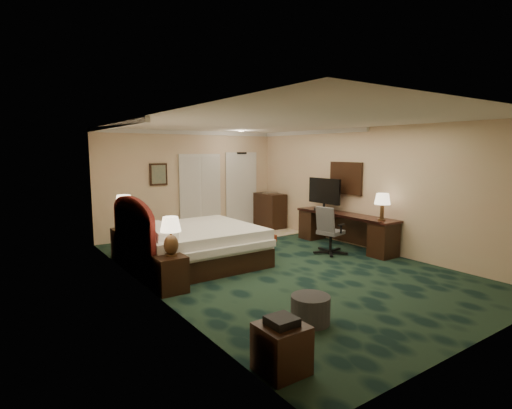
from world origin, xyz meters
TOP-DOWN VIEW (x-y plane):
  - floor at (0.00, 0.00)m, footprint 5.00×7.50m
  - ceiling at (0.00, 0.00)m, footprint 5.00×7.50m
  - wall_back at (0.00, 3.75)m, footprint 5.00×0.00m
  - wall_front at (0.00, -3.75)m, footprint 5.00×0.00m
  - wall_left at (-2.50, 0.00)m, footprint 0.00×7.50m
  - wall_right at (2.50, 0.00)m, footprint 0.00×7.50m
  - crown_molding at (0.00, 0.00)m, footprint 5.00×7.50m
  - tile_patch at (0.90, 2.90)m, footprint 3.20×1.70m
  - headboard at (-2.44, 1.00)m, footprint 0.12×2.00m
  - entry_door at (1.55, 3.72)m, footprint 1.02×0.06m
  - closet_doors at (0.25, 3.71)m, footprint 1.20×0.06m
  - wall_art at (-0.90, 3.71)m, footprint 0.45×0.06m
  - wall_mirror at (2.46, 0.60)m, footprint 0.05×0.95m
  - bed at (-1.26, 1.01)m, footprint 2.29×2.12m
  - nightstand_near at (-2.25, -0.13)m, footprint 0.46×0.52m
  - nightstand_far at (-2.23, 2.08)m, footprint 0.50×0.58m
  - lamp_near at (-2.21, -0.15)m, footprint 0.39×0.39m
  - lamp_far at (-2.25, 2.09)m, footprint 0.42×0.42m
  - bed_bench at (0.09, 1.19)m, footprint 0.57×1.40m
  - ottoman at (-1.23, -2.26)m, footprint 0.67×0.67m
  - side_table at (-2.24, -2.94)m, footprint 0.45×0.45m
  - desk at (2.19, 0.35)m, footprint 0.57×2.65m
  - tv at (2.20, 1.03)m, footprint 0.10×0.99m
  - desk_lamp at (2.17, -0.68)m, footprint 0.39×0.39m
  - desk_chair at (1.47, 0.07)m, footprint 0.71×0.68m
  - minibar at (2.19, 3.20)m, footprint 0.51×0.93m

SIDE VIEW (x-z plane):
  - floor at x=0.00m, z-range 0.00..0.00m
  - tile_patch at x=0.90m, z-range 0.00..0.01m
  - ottoman at x=-1.23m, z-range 0.00..0.36m
  - bed_bench at x=0.09m, z-range 0.00..0.46m
  - side_table at x=-2.24m, z-range 0.00..0.49m
  - nightstand_near at x=-2.25m, z-range 0.00..0.57m
  - nightstand_far at x=-2.23m, z-range 0.00..0.63m
  - bed at x=-1.26m, z-range 0.00..0.73m
  - desk at x=2.19m, z-range 0.00..0.76m
  - minibar at x=2.19m, z-range 0.00..0.98m
  - desk_chair at x=1.47m, z-range 0.00..1.03m
  - headboard at x=-2.44m, z-range 0.00..1.40m
  - lamp_near at x=-2.21m, z-range 0.57..1.18m
  - lamp_far at x=-2.25m, z-range 0.63..1.32m
  - desk_lamp at x=2.17m, z-range 0.76..1.33m
  - entry_door at x=1.55m, z-range -0.04..2.14m
  - closet_doors at x=0.25m, z-range 0.00..2.10m
  - tv at x=2.20m, z-range 0.76..1.53m
  - wall_back at x=0.00m, z-range 0.00..2.70m
  - wall_front at x=0.00m, z-range 0.00..2.70m
  - wall_left at x=-2.50m, z-range 0.00..2.70m
  - wall_right at x=2.50m, z-range 0.00..2.70m
  - wall_mirror at x=2.46m, z-range 1.18..1.93m
  - wall_art at x=-0.90m, z-range 1.33..1.88m
  - crown_molding at x=0.00m, z-range 2.60..2.70m
  - ceiling at x=0.00m, z-range 2.70..2.70m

